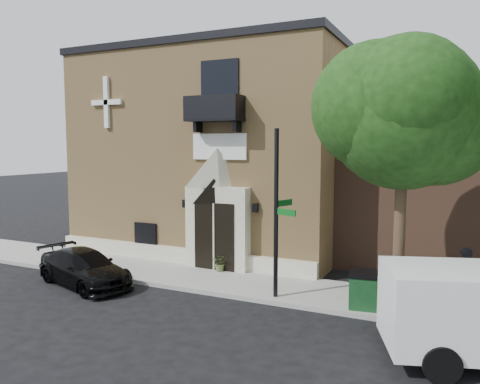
% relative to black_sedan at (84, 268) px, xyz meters
% --- Properties ---
extents(ground, '(120.00, 120.00, 0.00)m').
position_rel_black_sedan_xyz_m(ground, '(4.45, 0.85, -0.62)').
color(ground, black).
rests_on(ground, ground).
extents(sidewalk, '(42.00, 3.00, 0.15)m').
position_rel_black_sedan_xyz_m(sidewalk, '(5.45, 2.35, -0.55)').
color(sidewalk, gray).
rests_on(sidewalk, ground).
extents(church, '(12.20, 11.01, 9.30)m').
position_rel_black_sedan_xyz_m(church, '(1.46, 8.81, 4.01)').
color(church, tan).
rests_on(church, ground).
extents(street_tree_left, '(4.97, 4.38, 7.77)m').
position_rel_black_sedan_xyz_m(street_tree_left, '(10.47, 1.20, 5.24)').
color(street_tree_left, '#38281C').
rests_on(street_tree_left, sidewalk).
extents(black_sedan, '(4.62, 2.93, 1.25)m').
position_rel_black_sedan_xyz_m(black_sedan, '(0.00, 0.00, 0.00)').
color(black_sedan, black).
rests_on(black_sedan, ground).
extents(street_sign, '(0.81, 1.02, 5.32)m').
position_rel_black_sedan_xyz_m(street_sign, '(6.78, 1.31, 2.21)').
color(street_sign, black).
rests_on(street_sign, sidewalk).
extents(fire_hydrant, '(0.41, 0.33, 0.73)m').
position_rel_black_sedan_xyz_m(fire_hydrant, '(11.13, 1.05, -0.12)').
color(fire_hydrant, '#A21730').
rests_on(fire_hydrant, sidewalk).
extents(dumpster, '(1.75, 1.16, 1.07)m').
position_rel_black_sedan_xyz_m(dumpster, '(9.86, 1.56, 0.07)').
color(dumpster, '#0F3719').
rests_on(dumpster, sidewalk).
extents(planter, '(0.61, 0.54, 0.65)m').
position_rel_black_sedan_xyz_m(planter, '(3.77, 3.22, -0.15)').
color(planter, '#566A34').
rests_on(planter, sidewalk).
extents(pedestrian_near, '(0.76, 0.60, 1.84)m').
position_rel_black_sedan_xyz_m(pedestrian_near, '(12.16, 2.60, 0.45)').
color(pedestrian_near, black).
rests_on(pedestrian_near, sidewalk).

